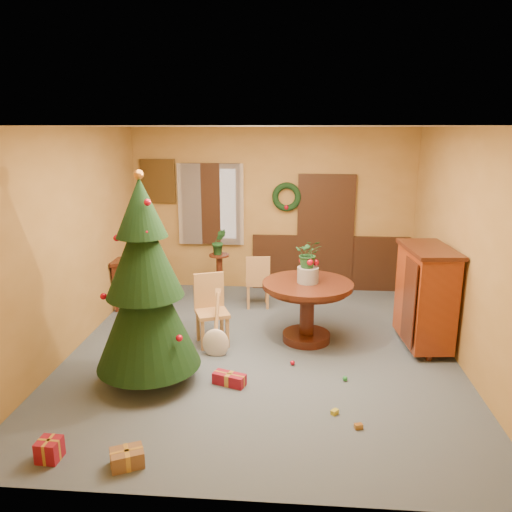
# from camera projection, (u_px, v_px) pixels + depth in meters

# --- Properties ---
(room_envelope) EXTENTS (5.50, 5.50, 5.50)m
(room_envelope) POSITION_uv_depth(u_px,v_px,m) (284.00, 229.00, 8.95)
(room_envelope) COLOR #384452
(room_envelope) RESTS_ON ground
(dining_table) EXTENTS (1.23, 1.23, 0.85)m
(dining_table) POSITION_uv_depth(u_px,v_px,m) (307.00, 300.00, 6.82)
(dining_table) COLOR black
(dining_table) RESTS_ON floor
(urn) EXTENTS (0.29, 0.29, 0.21)m
(urn) POSITION_uv_depth(u_px,v_px,m) (308.00, 275.00, 6.73)
(urn) COLOR slate
(urn) RESTS_ON dining_table
(centerpiece_plant) EXTENTS (0.35, 0.30, 0.38)m
(centerpiece_plant) POSITION_uv_depth(u_px,v_px,m) (308.00, 254.00, 6.65)
(centerpiece_plant) COLOR #1E4C23
(centerpiece_plant) RESTS_ON urn
(chair_near) EXTENTS (0.54, 0.54, 0.96)m
(chair_near) POSITION_uv_depth(u_px,v_px,m) (211.00, 306.00, 6.80)
(chair_near) COLOR #9F733F
(chair_near) RESTS_ON floor
(chair_far) EXTENTS (0.43, 0.43, 0.89)m
(chair_far) POSITION_uv_depth(u_px,v_px,m) (258.00, 280.00, 8.13)
(chair_far) COLOR #9F733F
(chair_far) RESTS_ON floor
(guitar) EXTENTS (0.43, 0.58, 0.81)m
(guitar) POSITION_uv_depth(u_px,v_px,m) (215.00, 326.00, 6.41)
(guitar) COLOR beige
(guitar) RESTS_ON floor
(plant_stand) EXTENTS (0.33, 0.33, 0.86)m
(plant_stand) POSITION_uv_depth(u_px,v_px,m) (220.00, 273.00, 8.29)
(plant_stand) COLOR black
(plant_stand) RESTS_ON floor
(stand_plant) EXTENTS (0.28, 0.25, 0.43)m
(stand_plant) POSITION_uv_depth(u_px,v_px,m) (219.00, 242.00, 8.16)
(stand_plant) COLOR #19471E
(stand_plant) RESTS_ON plant_stand
(christmas_tree) EXTENTS (1.19, 1.19, 2.46)m
(christmas_tree) POSITION_uv_depth(u_px,v_px,m) (145.00, 286.00, 5.56)
(christmas_tree) COLOR #382111
(christmas_tree) RESTS_ON floor
(writing_desk) EXTENTS (1.02, 0.77, 0.81)m
(writing_desk) POSITION_uv_depth(u_px,v_px,m) (138.00, 271.00, 8.17)
(writing_desk) COLOR black
(writing_desk) RESTS_ON floor
(sideboard) EXTENTS (0.66, 1.12, 1.38)m
(sideboard) POSITION_uv_depth(u_px,v_px,m) (425.00, 294.00, 6.60)
(sideboard) COLOR #60220A
(sideboard) RESTS_ON floor
(gift_a) EXTENTS (0.34, 0.31, 0.15)m
(gift_a) POSITION_uv_depth(u_px,v_px,m) (127.00, 458.00, 4.38)
(gift_a) COLOR brown
(gift_a) RESTS_ON floor
(gift_b) EXTENTS (0.20, 0.20, 0.20)m
(gift_b) POSITION_uv_depth(u_px,v_px,m) (49.00, 450.00, 4.45)
(gift_b) COLOR maroon
(gift_b) RESTS_ON floor
(gift_c) EXTENTS (0.29, 0.29, 0.13)m
(gift_c) POSITION_uv_depth(u_px,v_px,m) (175.00, 345.00, 6.65)
(gift_c) COLOR brown
(gift_c) RESTS_ON floor
(gift_d) EXTENTS (0.41, 0.27, 0.14)m
(gift_d) POSITION_uv_depth(u_px,v_px,m) (229.00, 379.00, 5.76)
(gift_d) COLOR maroon
(gift_d) RESTS_ON floor
(toy_a) EXTENTS (0.09, 0.09, 0.05)m
(toy_a) POSITION_uv_depth(u_px,v_px,m) (303.00, 346.00, 6.73)
(toy_a) COLOR #293BB4
(toy_a) RESTS_ON floor
(toy_b) EXTENTS (0.06, 0.06, 0.06)m
(toy_b) POSITION_uv_depth(u_px,v_px,m) (345.00, 379.00, 5.85)
(toy_b) COLOR #25883D
(toy_b) RESTS_ON floor
(toy_c) EXTENTS (0.09, 0.09, 0.05)m
(toy_c) POSITION_uv_depth(u_px,v_px,m) (335.00, 412.00, 5.17)
(toy_c) COLOR gold
(toy_c) RESTS_ON floor
(toy_d) EXTENTS (0.06, 0.06, 0.06)m
(toy_d) POSITION_uv_depth(u_px,v_px,m) (293.00, 363.00, 6.24)
(toy_d) COLOR red
(toy_d) RESTS_ON floor
(toy_e) EXTENTS (0.09, 0.07, 0.05)m
(toy_e) POSITION_uv_depth(u_px,v_px,m) (358.00, 426.00, 4.92)
(toy_e) COLOR #BF7A2D
(toy_e) RESTS_ON floor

